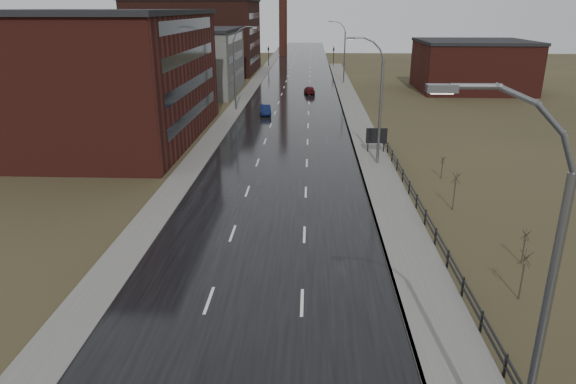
# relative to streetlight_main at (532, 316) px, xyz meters

# --- Properties ---
(road) EXTENTS (14.00, 300.00, 0.06)m
(road) POSITION_rel_streetlight_main_xyz_m (-8.47, 58.00, -6.03)
(road) COLOR black
(road) RESTS_ON ground
(sidewalk_right) EXTENTS (3.20, 180.00, 0.18)m
(sidewalk_right) POSITION_rel_streetlight_main_xyz_m (0.13, 33.00, -5.97)
(sidewalk_right) COLOR #595651
(sidewalk_right) RESTS_ON ground
(curb_right) EXTENTS (0.16, 180.00, 0.18)m
(curb_right) POSITION_rel_streetlight_main_xyz_m (-1.39, 33.00, -5.97)
(curb_right) COLOR slate
(curb_right) RESTS_ON ground
(sidewalk_left) EXTENTS (2.40, 260.00, 0.12)m
(sidewalk_left) POSITION_rel_streetlight_main_xyz_m (-16.67, 58.00, -6.00)
(sidewalk_left) COLOR #595651
(sidewalk_left) RESTS_ON ground
(warehouse_near) EXTENTS (22.44, 28.56, 13.50)m
(warehouse_near) POSITION_rel_streetlight_main_xyz_m (-29.46, 43.00, 0.70)
(warehouse_near) COLOR #471914
(warehouse_near) RESTS_ON ground
(warehouse_mid) EXTENTS (16.32, 20.40, 10.50)m
(warehouse_mid) POSITION_rel_streetlight_main_xyz_m (-26.46, 76.00, -0.80)
(warehouse_mid) COLOR slate
(warehouse_mid) RESTS_ON ground
(warehouse_far) EXTENTS (26.52, 24.48, 15.50)m
(warehouse_far) POSITION_rel_streetlight_main_xyz_m (-31.47, 106.00, 1.70)
(warehouse_far) COLOR #331611
(warehouse_far) RESTS_ON ground
(building_right) EXTENTS (18.36, 16.32, 8.50)m
(building_right) POSITION_rel_streetlight_main_xyz_m (21.83, 80.00, -1.80)
(building_right) COLOR #471914
(building_right) RESTS_ON ground
(smokestack) EXTENTS (2.70, 2.70, 30.70)m
(smokestack) POSITION_rel_streetlight_main_xyz_m (-14.47, 148.00, 9.44)
(smokestack) COLOR #331611
(smokestack) RESTS_ON ground
(streetlight_main) EXTENTS (3.91, 0.29, 12.11)m
(streetlight_main) POSITION_rel_streetlight_main_xyz_m (0.00, 0.00, 0.00)
(streetlight_main) COLOR slate
(streetlight_main) RESTS_ON ground
(streetlight_right_mid) EXTENTS (3.36, 0.28, 11.35)m
(streetlight_right_mid) POSITION_rel_streetlight_main_xyz_m (0.03, 34.00, -0.22)
(streetlight_right_mid) COLOR slate
(streetlight_right_mid) RESTS_ON ground
(streetlight_left) EXTENTS (3.36, 0.28, 11.35)m
(streetlight_left) POSITION_rel_streetlight_main_xyz_m (-16.17, 60.00, -0.22)
(streetlight_left) COLOR slate
(streetlight_left) RESTS_ON ground
(streetlight_right_far) EXTENTS (3.36, 0.28, 11.35)m
(streetlight_right_far) POSITION_rel_streetlight_main_xyz_m (0.03, 88.00, -0.22)
(streetlight_right_far) COLOR slate
(streetlight_right_far) RESTS_ON ground
(guardrail) EXTENTS (0.10, 53.05, 1.10)m
(guardrail) POSITION_rel_streetlight_main_xyz_m (1.83, 16.32, -5.35)
(guardrail) COLOR black
(guardrail) RESTS_ON ground
(shrub_c) EXTENTS (0.62, 0.66, 2.64)m
(shrub_c) POSITION_rel_streetlight_main_xyz_m (4.62, 10.91, -4.65)
(shrub_c) COLOR #382D23
(shrub_c) RESTS_ON ground
(shrub_d) EXTENTS (0.49, 0.52, 2.06)m
(shrub_d) POSITION_rel_streetlight_main_xyz_m (6.20, 14.77, -4.97)
(shrub_d) COLOR #382D23
(shrub_d) RESTS_ON ground
(shrub_e) EXTENTS (0.66, 0.70, 2.81)m
(shrub_e) POSITION_rel_streetlight_main_xyz_m (4.40, 22.91, -4.57)
(shrub_e) COLOR #382D23
(shrub_e) RESTS_ON ground
(shrub_f) EXTENTS (0.46, 0.48, 1.91)m
(shrub_f) POSITION_rel_streetlight_main_xyz_m (5.29, 30.19, -5.05)
(shrub_f) COLOR #382D23
(shrub_f) RESTS_ON ground
(billboard) EXTENTS (2.08, 0.17, 2.57)m
(billboard) POSITION_rel_streetlight_main_xyz_m (0.63, 37.84, -4.34)
(billboard) COLOR black
(billboard) RESTS_ON ground
(traffic_light_left) EXTENTS (0.58, 2.73, 5.30)m
(traffic_light_left) POSITION_rel_streetlight_main_xyz_m (-16.47, 118.00, -1.46)
(traffic_light_left) COLOR black
(traffic_light_left) RESTS_ON ground
(traffic_light_right) EXTENTS (0.58, 2.73, 5.30)m
(traffic_light_right) POSITION_rel_streetlight_main_xyz_m (-0.47, 118.00, -1.46)
(traffic_light_right) COLOR black
(traffic_light_right) RESTS_ON ground
(car_near) EXTENTS (1.91, 4.13, 1.31)m
(car_near) POSITION_rel_streetlight_main_xyz_m (-11.98, 56.53, -5.40)
(car_near) COLOR #0B1538
(car_near) RESTS_ON ground
(car_far) EXTENTS (2.03, 4.09, 1.34)m
(car_far) POSITION_rel_streetlight_main_xyz_m (-6.13, 74.57, -5.39)
(car_far) COLOR #440B0D
(car_far) RESTS_ON ground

